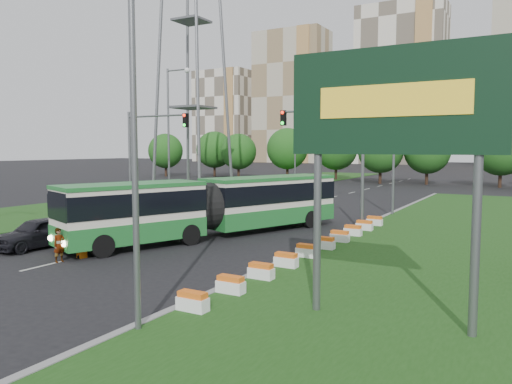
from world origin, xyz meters
The scene contains 20 objects.
ground centered at (0.00, 0.00, 0.00)m, with size 360.00×360.00×0.00m, color black.
grass_median centered at (13.00, 8.00, 0.07)m, with size 14.00×60.00×0.15m, color #1C4614.
median_kerb centered at (6.05, 8.00, 0.09)m, with size 0.30×60.00×0.18m, color gray.
left_verge centered at (-18.00, 25.00, 0.05)m, with size 12.00×110.00×0.10m, color #1C4614.
lane_markings centered at (-3.00, 20.00, 0.00)m, with size 0.20×100.00×0.01m, color #B4B4AD, non-canonical shape.
flower_planters centered at (6.70, 1.90, 0.45)m, with size 1.10×20.30×0.60m, color white, non-canonical shape.
billboard centered at (12.25, -6.00, 6.16)m, with size 6.00×0.37×8.00m.
traffic_mast_median centered at (4.78, 10.00, 5.35)m, with size 5.76×0.32×8.00m.
traffic_mast_left centered at (-10.38, 9.00, 5.35)m, with size 5.76×0.32×8.00m.
street_lamps centered at (-3.00, 10.00, 6.00)m, with size 36.00×60.00×12.00m, color slate, non-canonical shape.
transmission_pylon centered at (-20.00, 28.00, 22.00)m, with size 12.00×12.00×44.00m, color slate, non-canonical shape.
tree_line centered at (10.00, 55.00, 4.50)m, with size 120.00×8.00×9.00m, color #1A4D14, non-canonical shape.
apartment_tower_west centered at (-65.00, 150.00, 24.00)m, with size 26.00×15.00×48.00m, color #BCB397.
apartment_tower_cwest centered at (-25.00, 150.00, 26.00)m, with size 28.00×15.00×52.00m, color silver.
midrise_west centered at (-95.00, 150.00, 18.00)m, with size 22.00×14.00×36.00m, color silver.
articulated_bus centered at (-0.83, 3.86, 1.80)m, with size 2.79×17.88×2.94m.
car_left_near centered at (-6.69, -3.39, 0.80)m, with size 1.88×4.67×1.59m, color black.
car_left_far centered at (-9.65, 10.84, 0.72)m, with size 1.53×4.39×1.45m, color black.
pedestrian centered at (-2.96, -5.11, 0.79)m, with size 0.57×0.38×1.57m, color gray.
shopping_trolley centered at (-2.80, -3.99, 0.34)m, with size 0.40×0.42×0.68m.
Camera 1 is at (15.84, -20.18, 5.17)m, focal length 35.00 mm.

